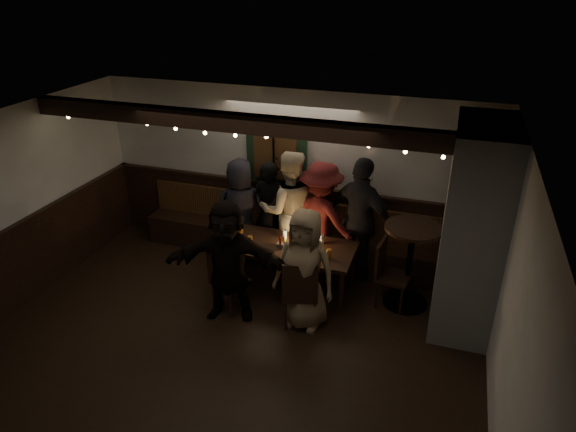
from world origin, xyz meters
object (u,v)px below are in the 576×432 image
(person_e, at_px, (361,220))
(person_f, at_px, (228,261))
(high_top, at_px, (410,256))
(person_c, at_px, (289,210))
(chair_end, at_px, (387,269))
(dining_table, at_px, (283,249))
(person_d, at_px, (321,218))
(chair_near_right, at_px, (300,290))
(person_g, at_px, (305,270))
(person_a, at_px, (241,210))
(chair_near_left, at_px, (225,278))
(person_b, at_px, (270,212))

(person_e, bearing_deg, person_f, 69.14)
(high_top, distance_m, person_c, 1.90)
(chair_end, bearing_deg, high_top, 16.46)
(dining_table, xyz_separation_m, person_e, (0.94, 0.63, 0.28))
(person_d, height_order, person_e, person_e)
(chair_near_right, relative_size, person_g, 0.60)
(person_c, distance_m, person_g, 1.50)
(person_e, bearing_deg, chair_near_right, 95.24)
(chair_near_right, distance_m, person_g, 0.27)
(dining_table, distance_m, person_c, 0.73)
(person_c, distance_m, person_d, 0.49)
(high_top, relative_size, person_a, 0.72)
(dining_table, distance_m, chair_near_left, 0.93)
(person_d, relative_size, person_g, 1.07)
(chair_end, bearing_deg, person_a, 166.88)
(chair_near_left, relative_size, person_f, 0.55)
(person_b, relative_size, person_e, 0.88)
(person_b, height_order, person_g, person_b)
(chair_end, bearing_deg, person_c, 159.88)
(person_d, relative_size, person_f, 1.05)
(person_b, xyz_separation_m, person_g, (0.96, -1.39, -0.01))
(chair_near_right, xyz_separation_m, person_d, (-0.12, 1.41, 0.31))
(person_d, bearing_deg, person_a, 19.43)
(chair_near_right, relative_size, high_top, 0.83)
(person_a, bearing_deg, high_top, 145.56)
(dining_table, distance_m, person_a, 1.11)
(chair_near_left, relative_size, chair_near_right, 0.93)
(dining_table, distance_m, chair_end, 1.44)
(person_d, bearing_deg, chair_end, 171.49)
(person_c, xyz_separation_m, person_f, (-0.34, -1.47, -0.10))
(person_f, bearing_deg, person_a, 95.25)
(chair_end, relative_size, person_b, 0.58)
(person_c, relative_size, person_e, 0.99)
(high_top, height_order, person_a, person_a)
(person_b, relative_size, person_d, 0.95)
(dining_table, relative_size, person_a, 1.21)
(person_e, bearing_deg, person_c, 21.75)
(chair_near_right, xyz_separation_m, person_b, (-0.93, 1.47, 0.27))
(high_top, relative_size, person_b, 0.72)
(dining_table, xyz_separation_m, person_c, (-0.13, 0.67, 0.27))
(chair_near_right, distance_m, person_f, 0.98)
(chair_near_right, bearing_deg, chair_end, 41.99)
(dining_table, bearing_deg, chair_near_left, -126.59)
(person_a, distance_m, person_c, 0.77)
(person_g, bearing_deg, person_c, 119.92)
(chair_near_right, distance_m, person_a, 1.98)
(chair_near_right, bearing_deg, high_top, 37.49)
(person_b, distance_m, person_e, 1.40)
(dining_table, height_order, person_a, person_a)
(high_top, distance_m, person_g, 1.47)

